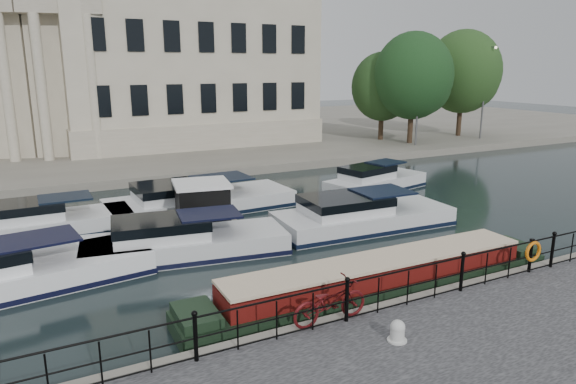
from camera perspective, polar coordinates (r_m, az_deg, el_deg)
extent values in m
plane|color=black|center=(15.71, 1.77, -12.47)|extent=(160.00, 160.00, 0.00)
cube|color=#6B665B|center=(52.18, -19.61, 5.67)|extent=(120.00, 42.00, 0.55)
cylinder|color=black|center=(11.97, -10.24, -15.71)|extent=(0.10, 0.10, 1.10)
sphere|color=black|center=(11.69, -10.36, -13.14)|extent=(0.14, 0.14, 0.14)
cylinder|color=black|center=(13.50, 6.55, -11.98)|extent=(0.10, 0.10, 1.10)
sphere|color=black|center=(13.25, 6.62, -9.64)|extent=(0.14, 0.14, 0.14)
cylinder|color=black|center=(15.92, 18.75, -8.54)|extent=(0.10, 0.10, 1.10)
sphere|color=black|center=(15.71, 18.92, -6.51)|extent=(0.14, 0.14, 0.14)
cylinder|color=black|center=(18.88, 27.30, -5.85)|extent=(0.10, 0.10, 1.10)
sphere|color=black|center=(18.70, 27.50, -4.12)|extent=(0.14, 0.14, 0.14)
cylinder|color=black|center=(13.29, 6.61, -10.03)|extent=(24.00, 0.05, 0.05)
cylinder|color=black|center=(13.50, 6.55, -11.98)|extent=(24.00, 0.04, 0.04)
cylinder|color=black|center=(13.71, 6.49, -13.74)|extent=(24.00, 0.04, 0.04)
cube|color=#ADA38C|center=(47.09, -11.81, 14.27)|extent=(20.00, 14.00, 14.00)
cube|color=#9E937F|center=(47.39, -11.45, 7.00)|extent=(20.30, 14.30, 2.00)
cube|color=#ADA38C|center=(41.47, -22.88, 11.52)|extent=(5.73, 4.06, 11.00)
cube|color=#9E937F|center=(39.68, -23.97, 18.48)|extent=(5.62, 2.73, 1.20)
cylinder|color=#ADA38C|center=(38.75, -20.86, 10.71)|extent=(0.70, 0.70, 9.80)
cylinder|color=#ADA38C|center=(39.21, -25.70, 10.29)|extent=(0.70, 0.70, 9.80)
cylinder|color=#ADA38C|center=(39.79, -28.80, 9.98)|extent=(0.70, 0.70, 9.80)
cylinder|color=#59595B|center=(43.76, 14.27, 10.26)|extent=(0.16, 0.16, 8.00)
sphere|color=#FFF2CC|center=(43.09, 15.36, 15.41)|extent=(0.24, 0.24, 0.24)
cylinder|color=#59595B|center=(49.74, 20.93, 10.16)|extent=(0.16, 0.16, 8.00)
sphere|color=#FFF2CC|center=(49.14, 22.09, 14.65)|extent=(0.24, 0.24, 0.24)
imported|color=#4F0E10|center=(13.41, 4.68, -12.06)|extent=(2.16, 0.80, 1.13)
cylinder|color=#B9BAB5|center=(12.99, 12.05, -15.16)|extent=(0.34, 0.34, 0.36)
sphere|color=#B9BAB5|center=(12.90, 12.09, -14.47)|extent=(0.36, 0.36, 0.36)
cylinder|color=#B9BAB5|center=(13.07, 12.01, -15.79)|extent=(0.48, 0.48, 0.03)
cylinder|color=black|center=(18.14, 25.32, -6.44)|extent=(0.09, 0.09, 1.08)
cube|color=black|center=(17.97, 25.50, -4.83)|extent=(0.11, 0.11, 0.07)
torus|color=orange|center=(18.04, 25.58, -5.98)|extent=(0.68, 0.11, 0.68)
cube|color=black|center=(16.61, 10.05, -10.79)|extent=(12.96, 1.95, 0.78)
cube|color=#540E0C|center=(16.35, 10.15, -8.72)|extent=(10.37, 1.65, 0.60)
cube|color=beige|center=(16.20, 10.21, -7.41)|extent=(10.37, 1.70, 0.09)
cube|color=#6B665B|center=(22.82, -9.40, -3.99)|extent=(3.59, 3.16, 0.26)
cube|color=black|center=(22.52, -9.51, -1.44)|extent=(2.45, 2.45, 1.91)
cube|color=white|center=(22.30, -9.61, 0.91)|extent=(2.70, 2.70, 0.13)
cube|color=black|center=(18.42, -26.80, -4.78)|extent=(3.07, 2.26, 0.08)
cube|color=silver|center=(19.84, -11.20, -6.36)|extent=(7.79, 3.64, 1.20)
cube|color=black|center=(19.87, -11.18, -6.58)|extent=(7.87, 3.68, 0.18)
cube|color=silver|center=(19.48, -13.94, -4.25)|extent=(3.65, 2.57, 0.90)
cube|color=black|center=(19.55, -8.77, -2.40)|extent=(2.49, 2.10, 0.08)
cube|color=silver|center=(23.00, 8.35, -3.41)|extent=(8.03, 3.37, 1.20)
cube|color=black|center=(23.02, 8.34, -3.60)|extent=(8.11, 3.40, 0.18)
cube|color=silver|center=(22.28, 6.37, -1.64)|extent=(3.67, 2.61, 0.90)
cube|color=black|center=(23.15, 10.44, 0.09)|extent=(2.47, 2.19, 0.08)
cube|color=silver|center=(24.00, -25.22, -3.89)|extent=(6.91, 2.46, 1.20)
cube|color=black|center=(24.02, -25.20, -4.07)|extent=(6.98, 2.49, 0.18)
cube|color=silver|center=(23.77, -27.42, -2.16)|extent=(3.11, 2.02, 0.90)
cube|color=black|center=(23.68, -23.56, -0.55)|extent=(2.07, 1.72, 0.08)
cube|color=silver|center=(25.71, -9.57, -1.61)|extent=(9.15, 3.54, 1.20)
cube|color=black|center=(25.74, -9.56, -1.78)|extent=(9.24, 3.58, 0.18)
cube|color=silver|center=(25.17, -11.96, -0.05)|extent=(4.16, 2.78, 0.90)
cube|color=black|center=(25.77, -7.43, 1.60)|extent=(2.79, 2.34, 0.08)
cube|color=silver|center=(29.88, 9.73, 0.55)|extent=(6.77, 3.58, 1.20)
cube|color=black|center=(29.90, 9.72, 0.40)|extent=(6.84, 3.61, 0.18)
cube|color=silver|center=(29.12, 8.81, 1.96)|extent=(3.23, 2.41, 0.90)
cube|color=black|center=(30.19, 10.79, 3.26)|extent=(2.23, 1.94, 0.08)
cylinder|color=black|center=(45.22, 13.44, 7.24)|extent=(0.44, 0.44, 3.02)
ellipsoid|color=#103411|center=(44.96, 13.74, 12.43)|extent=(6.56, 6.56, 7.26)
sphere|color=#103411|center=(45.08, 14.60, 11.28)|extent=(4.84, 4.84, 4.84)
cylinder|color=black|center=(46.89, 10.29, 7.30)|extent=(0.44, 0.44, 2.51)
ellipsoid|color=#173611|center=(46.63, 10.47, 11.45)|extent=(5.45, 5.45, 6.02)
sphere|color=#173611|center=(46.72, 11.33, 10.54)|extent=(4.01, 4.01, 4.01)
cylinder|color=black|center=(51.37, 18.49, 7.74)|extent=(0.44, 0.44, 3.18)
ellipsoid|color=#1E3F14|center=(51.15, 18.87, 12.54)|extent=(6.90, 6.90, 7.62)
sphere|color=#1E3F14|center=(51.32, 19.59, 11.47)|extent=(5.08, 5.08, 5.08)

